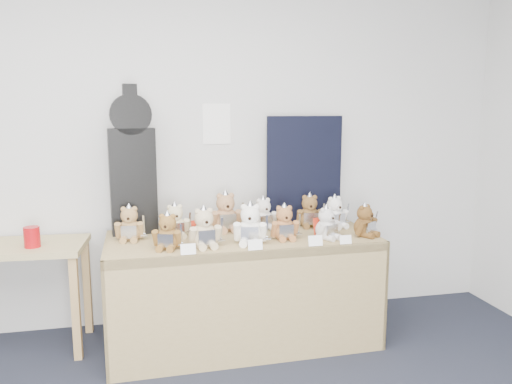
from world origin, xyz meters
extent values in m
plane|color=silver|center=(0.00, 2.50, 1.35)|extent=(6.00, 0.00, 6.00)
cube|color=white|center=(0.74, 2.49, 1.51)|extent=(0.21, 0.00, 0.30)
cube|color=#937A4B|center=(0.84, 2.02, 0.73)|extent=(1.84, 0.80, 0.06)
cube|color=#937A4B|center=(0.85, 1.65, 0.38)|extent=(1.82, 0.06, 0.76)
cube|color=#937A4B|center=(-0.06, 2.00, 0.38)|extent=(0.04, 0.76, 0.76)
cube|color=#937A4B|center=(1.74, 2.04, 0.38)|extent=(0.04, 0.76, 0.76)
cube|color=tan|center=(-0.65, 2.21, 0.71)|extent=(0.91, 0.55, 0.04)
cube|color=#A17545|center=(-0.26, 1.98, 0.35)|extent=(0.05, 0.05, 0.69)
cube|color=#A17545|center=(-0.24, 2.39, 0.35)|extent=(0.05, 0.05, 0.69)
cube|color=black|center=(0.12, 2.24, 1.13)|extent=(0.32, 0.13, 0.73)
cylinder|color=black|center=(0.12, 2.24, 1.58)|extent=(0.28, 0.13, 0.27)
cube|color=black|center=(0.12, 2.24, 1.69)|extent=(0.10, 0.09, 0.18)
cube|color=black|center=(1.40, 2.37, 1.16)|extent=(0.61, 0.07, 0.81)
cylinder|color=#AE0B11|center=(-0.52, 2.13, 0.80)|extent=(0.10, 0.10, 0.13)
ellipsoid|color=brown|center=(0.33, 1.81, 0.82)|extent=(0.18, 0.16, 0.15)
sphere|color=brown|center=(0.33, 1.81, 0.92)|extent=(0.11, 0.11, 0.11)
cylinder|color=brown|center=(0.32, 1.77, 0.91)|extent=(0.05, 0.04, 0.05)
sphere|color=black|center=(0.31, 1.75, 0.91)|extent=(0.02, 0.02, 0.02)
sphere|color=brown|center=(0.30, 1.82, 0.96)|extent=(0.03, 0.03, 0.03)
sphere|color=brown|center=(0.37, 1.80, 0.96)|extent=(0.03, 0.03, 0.03)
cylinder|color=brown|center=(0.26, 1.82, 0.83)|extent=(0.06, 0.09, 0.11)
cylinder|color=brown|center=(0.39, 1.77, 0.83)|extent=(0.06, 0.09, 0.11)
cylinder|color=brown|center=(0.29, 1.77, 0.78)|extent=(0.07, 0.11, 0.04)
cylinder|color=brown|center=(0.35, 1.75, 0.78)|extent=(0.07, 0.11, 0.04)
cube|color=white|center=(0.32, 1.76, 0.83)|extent=(0.10, 0.04, 0.08)
cone|color=white|center=(0.33, 1.81, 0.97)|extent=(0.09, 0.09, 0.07)
cube|color=white|center=(0.41, 1.76, 0.85)|extent=(0.02, 0.04, 0.16)
cube|color=white|center=(0.41, 1.76, 0.79)|extent=(0.04, 0.02, 0.01)
ellipsoid|color=#CBB68F|center=(0.56, 1.81, 0.83)|extent=(0.18, 0.16, 0.17)
sphere|color=#CBB68F|center=(0.56, 1.81, 0.94)|extent=(0.12, 0.12, 0.12)
cylinder|color=#CBB68F|center=(0.56, 1.76, 0.93)|extent=(0.05, 0.03, 0.05)
sphere|color=black|center=(0.57, 1.74, 0.93)|extent=(0.02, 0.02, 0.02)
sphere|color=#CBB68F|center=(0.52, 1.81, 0.99)|extent=(0.04, 0.04, 0.04)
sphere|color=#CBB68F|center=(0.60, 1.82, 0.99)|extent=(0.04, 0.04, 0.04)
cylinder|color=#CBB68F|center=(0.48, 1.78, 0.84)|extent=(0.06, 0.10, 0.12)
cylinder|color=#CBB68F|center=(0.64, 1.80, 0.84)|extent=(0.06, 0.10, 0.12)
cylinder|color=#CBB68F|center=(0.53, 1.75, 0.78)|extent=(0.06, 0.11, 0.05)
cylinder|color=#CBB68F|center=(0.60, 1.76, 0.78)|extent=(0.06, 0.11, 0.05)
cube|color=white|center=(0.57, 1.75, 0.83)|extent=(0.11, 0.03, 0.09)
cone|color=white|center=(0.56, 1.81, 0.99)|extent=(0.10, 0.10, 0.08)
cube|color=white|center=(0.66, 1.79, 0.86)|extent=(0.02, 0.04, 0.17)
cube|color=white|center=(0.66, 1.79, 0.80)|extent=(0.05, 0.01, 0.01)
cube|color=#B02714|center=(0.55, 1.87, 0.84)|extent=(0.14, 0.05, 0.15)
ellipsoid|color=white|center=(0.86, 1.82, 0.83)|extent=(0.21, 0.19, 0.17)
sphere|color=white|center=(0.86, 1.82, 0.95)|extent=(0.13, 0.13, 0.13)
cylinder|color=white|center=(0.84, 1.77, 0.94)|extent=(0.06, 0.04, 0.05)
sphere|color=black|center=(0.84, 1.75, 0.94)|extent=(0.02, 0.02, 0.02)
sphere|color=white|center=(0.82, 1.83, 1.00)|extent=(0.04, 0.04, 0.04)
sphere|color=white|center=(0.90, 1.81, 1.00)|extent=(0.04, 0.04, 0.04)
cylinder|color=white|center=(0.77, 1.82, 0.84)|extent=(0.07, 0.10, 0.13)
cylinder|color=white|center=(0.93, 1.78, 0.84)|extent=(0.07, 0.10, 0.13)
cylinder|color=white|center=(0.80, 1.77, 0.78)|extent=(0.08, 0.12, 0.05)
cylinder|color=white|center=(0.88, 1.75, 0.78)|extent=(0.08, 0.12, 0.05)
cube|color=white|center=(0.84, 1.76, 0.84)|extent=(0.11, 0.05, 0.10)
cone|color=white|center=(0.86, 1.82, 1.00)|extent=(0.11, 0.11, 0.08)
cube|color=white|center=(0.95, 1.76, 0.87)|extent=(0.02, 0.05, 0.18)
cube|color=white|center=(0.95, 1.76, 0.80)|extent=(0.05, 0.02, 0.01)
ellipsoid|color=#A56B3E|center=(1.10, 1.89, 0.82)|extent=(0.15, 0.13, 0.15)
sphere|color=#A56B3E|center=(1.10, 1.89, 0.93)|extent=(0.11, 0.11, 0.11)
cylinder|color=#A56B3E|center=(1.10, 1.84, 0.92)|extent=(0.05, 0.03, 0.05)
sphere|color=black|center=(1.10, 1.82, 0.92)|extent=(0.02, 0.02, 0.02)
sphere|color=#A56B3E|center=(1.07, 1.89, 0.97)|extent=(0.04, 0.04, 0.04)
sphere|color=#A56B3E|center=(1.14, 1.88, 0.97)|extent=(0.04, 0.04, 0.04)
cylinder|color=#A56B3E|center=(1.03, 1.87, 0.83)|extent=(0.04, 0.08, 0.11)
cylinder|color=#A56B3E|center=(1.17, 1.87, 0.83)|extent=(0.04, 0.08, 0.11)
cylinder|color=#A56B3E|center=(1.07, 1.83, 0.78)|extent=(0.05, 0.10, 0.05)
cylinder|color=#A56B3E|center=(1.14, 1.83, 0.78)|extent=(0.05, 0.10, 0.05)
cube|color=white|center=(1.10, 1.83, 0.83)|extent=(0.10, 0.02, 0.08)
cone|color=white|center=(1.10, 1.89, 0.97)|extent=(0.09, 0.09, 0.07)
cube|color=white|center=(1.20, 1.85, 0.85)|extent=(0.01, 0.04, 0.16)
cube|color=white|center=(1.20, 1.85, 0.79)|extent=(0.05, 0.01, 0.01)
ellipsoid|color=silver|center=(1.38, 1.83, 0.82)|extent=(0.18, 0.18, 0.14)
sphere|color=silver|center=(1.38, 1.83, 0.92)|extent=(0.11, 0.11, 0.11)
cylinder|color=silver|center=(1.40, 1.79, 0.91)|extent=(0.05, 0.04, 0.04)
sphere|color=black|center=(1.41, 1.78, 0.91)|extent=(0.02, 0.02, 0.02)
sphere|color=silver|center=(1.35, 1.81, 0.96)|extent=(0.03, 0.03, 0.03)
sphere|color=silver|center=(1.41, 1.85, 0.96)|extent=(0.03, 0.03, 0.03)
cylinder|color=silver|center=(1.33, 1.78, 0.83)|extent=(0.07, 0.09, 0.11)
cylinder|color=silver|center=(1.45, 1.85, 0.83)|extent=(0.07, 0.09, 0.11)
cylinder|color=silver|center=(1.37, 1.77, 0.78)|extent=(0.08, 0.10, 0.04)
cylinder|color=silver|center=(1.43, 1.80, 0.78)|extent=(0.08, 0.10, 0.04)
cube|color=white|center=(1.40, 1.78, 0.82)|extent=(0.09, 0.06, 0.08)
cone|color=white|center=(1.38, 1.83, 0.96)|extent=(0.09, 0.09, 0.07)
cube|color=white|center=(1.47, 1.85, 0.85)|extent=(0.03, 0.04, 0.15)
cube|color=white|center=(1.47, 1.85, 0.79)|extent=(0.04, 0.03, 0.01)
cube|color=#B02714|center=(1.35, 1.88, 0.83)|extent=(0.11, 0.08, 0.13)
ellipsoid|color=brown|center=(1.66, 1.84, 0.82)|extent=(0.19, 0.18, 0.15)
sphere|color=brown|center=(1.66, 1.84, 0.92)|extent=(0.11, 0.11, 0.11)
cylinder|color=brown|center=(1.68, 1.80, 0.91)|extent=(0.05, 0.04, 0.04)
sphere|color=black|center=(1.69, 1.79, 0.91)|extent=(0.02, 0.02, 0.02)
sphere|color=brown|center=(1.63, 1.82, 0.96)|extent=(0.03, 0.03, 0.03)
sphere|color=brown|center=(1.69, 1.86, 0.96)|extent=(0.03, 0.03, 0.03)
cylinder|color=brown|center=(1.61, 1.79, 0.83)|extent=(0.08, 0.09, 0.11)
cylinder|color=brown|center=(1.73, 1.86, 0.83)|extent=(0.08, 0.09, 0.11)
cylinder|color=brown|center=(1.66, 1.78, 0.78)|extent=(0.09, 0.10, 0.04)
cylinder|color=brown|center=(1.71, 1.81, 0.78)|extent=(0.09, 0.10, 0.04)
cube|color=white|center=(1.69, 1.79, 0.83)|extent=(0.09, 0.06, 0.08)
cone|color=white|center=(1.66, 1.84, 0.96)|extent=(0.09, 0.09, 0.07)
cube|color=white|center=(1.75, 1.86, 0.85)|extent=(0.03, 0.04, 0.15)
cube|color=white|center=(1.75, 1.86, 0.79)|extent=(0.04, 0.03, 0.01)
ellipsoid|color=beige|center=(0.39, 2.10, 0.82)|extent=(0.17, 0.15, 0.15)
sphere|color=beige|center=(0.39, 2.10, 0.92)|extent=(0.11, 0.11, 0.11)
cylinder|color=beige|center=(0.40, 2.05, 0.92)|extent=(0.05, 0.03, 0.05)
sphere|color=black|center=(0.40, 2.03, 0.92)|extent=(0.02, 0.02, 0.02)
sphere|color=beige|center=(0.36, 2.09, 0.97)|extent=(0.04, 0.04, 0.04)
sphere|color=beige|center=(0.43, 2.10, 0.97)|extent=(0.04, 0.04, 0.04)
cylinder|color=beige|center=(0.33, 2.07, 0.83)|extent=(0.06, 0.09, 0.11)
cylinder|color=beige|center=(0.47, 2.09, 0.83)|extent=(0.06, 0.09, 0.11)
cylinder|color=beige|center=(0.37, 2.04, 0.78)|extent=(0.06, 0.10, 0.04)
cylinder|color=beige|center=(0.43, 2.05, 0.78)|extent=(0.06, 0.10, 0.04)
cube|color=white|center=(0.40, 2.04, 0.83)|extent=(0.10, 0.03, 0.08)
cone|color=white|center=(0.39, 2.10, 0.97)|extent=(0.09, 0.09, 0.07)
cube|color=white|center=(0.49, 2.08, 0.85)|extent=(0.02, 0.04, 0.16)
cube|color=white|center=(0.49, 2.08, 0.79)|extent=(0.05, 0.01, 0.01)
ellipsoid|color=#AD7E56|center=(0.76, 2.20, 0.84)|extent=(0.19, 0.17, 0.18)
sphere|color=#AD7E56|center=(0.76, 2.20, 0.96)|extent=(0.13, 0.13, 0.13)
cylinder|color=#AD7E56|center=(0.76, 2.15, 0.95)|extent=(0.06, 0.03, 0.06)
sphere|color=black|center=(0.76, 2.13, 0.95)|extent=(0.02, 0.02, 0.02)
sphere|color=#AD7E56|center=(0.71, 2.20, 1.01)|extent=(0.04, 0.04, 0.04)
sphere|color=#AD7E56|center=(0.80, 2.20, 1.01)|extent=(0.04, 0.04, 0.04)
cylinder|color=#AD7E56|center=(0.67, 2.17, 0.85)|extent=(0.06, 0.10, 0.14)
cylinder|color=#AD7E56|center=(0.84, 2.19, 0.85)|extent=(0.06, 0.10, 0.14)
cylinder|color=#AD7E56|center=(0.72, 2.14, 0.79)|extent=(0.06, 0.12, 0.05)
cylinder|color=#AD7E56|center=(0.80, 2.14, 0.79)|extent=(0.06, 0.12, 0.05)
cube|color=white|center=(0.76, 2.13, 0.84)|extent=(0.12, 0.03, 0.10)
cone|color=white|center=(0.76, 2.20, 1.02)|extent=(0.11, 0.11, 0.09)
cube|color=white|center=(0.87, 2.17, 0.87)|extent=(0.02, 0.05, 0.19)
cube|color=white|center=(0.87, 2.17, 0.80)|extent=(0.05, 0.01, 0.01)
ellipsoid|color=silver|center=(1.03, 2.19, 0.82)|extent=(0.17, 0.16, 0.15)
sphere|color=silver|center=(1.03, 2.19, 0.93)|extent=(0.11, 0.11, 0.11)
cylinder|color=silver|center=(1.04, 2.15, 0.92)|extent=(0.05, 0.03, 0.05)
sphere|color=black|center=(1.04, 2.13, 0.92)|extent=(0.02, 0.02, 0.02)
sphere|color=silver|center=(0.99, 2.18, 0.97)|extent=(0.04, 0.04, 0.04)
sphere|color=silver|center=(1.07, 2.20, 0.97)|extent=(0.04, 0.04, 0.04)
cylinder|color=silver|center=(0.96, 2.16, 0.83)|extent=(0.06, 0.09, 0.11)
cylinder|color=silver|center=(1.10, 2.19, 0.83)|extent=(0.06, 0.09, 0.11)
cylinder|color=silver|center=(1.01, 2.13, 0.78)|extent=(0.06, 0.11, 0.05)
cylinder|color=silver|center=(1.07, 2.15, 0.78)|extent=(0.06, 0.11, 0.05)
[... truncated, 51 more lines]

